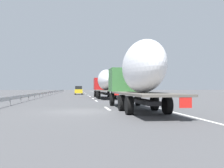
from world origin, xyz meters
name	(u,v)px	position (x,y,z in m)	size (l,w,h in m)	color
ground_plane	(79,95)	(40.00, 0.00, 0.00)	(260.00, 260.00, 0.00)	#4C4C4F
lane_stripe_0	(107,108)	(2.00, -1.80, 0.00)	(3.20, 0.20, 0.01)	white
lane_stripe_1	(96,101)	(12.91, -1.80, 0.00)	(3.20, 0.20, 0.01)	white
lane_stripe_2	(93,99)	(18.92, -1.80, 0.00)	(3.20, 0.20, 0.01)	white
lane_stripe_3	(90,96)	(27.76, -1.80, 0.00)	(3.20, 0.20, 0.01)	white
lane_stripe_4	(88,95)	(35.49, -1.80, 0.00)	(3.20, 0.20, 0.01)	white
lane_stripe_5	(86,94)	(49.06, -1.80, 0.00)	(3.20, 0.20, 0.01)	white
lane_stripe_6	(85,93)	(59.38, -1.80, 0.00)	(3.20, 0.20, 0.01)	white
lane_stripe_7	(83,92)	(75.18, -1.80, 0.00)	(3.20, 0.20, 0.01)	white
lane_stripe_8	(83,92)	(80.14, -1.80, 0.00)	(3.20, 0.20, 0.01)	white
lane_stripe_9	(83,91)	(88.96, -1.80, 0.00)	(3.20, 0.20, 0.01)	white
edge_line_right	(102,94)	(45.00, -5.50, 0.00)	(110.00, 0.20, 0.01)	white
truck_lead	(105,82)	(20.12, -3.60, 2.34)	(14.20, 2.55, 4.01)	#B21919
truck_trailing	(138,73)	(0.11, -3.60, 2.47)	(12.87, 2.55, 4.38)	#387038
car_red_compact	(78,90)	(59.28, 0.03, 0.95)	(4.50, 1.74, 1.91)	red
car_yellow_coupe	(79,90)	(41.05, 0.08, 0.94)	(4.48, 1.72, 1.88)	gold
road_sign	(108,84)	(42.54, -6.70, 2.36)	(0.10, 0.90, 3.43)	gray
tree_0	(119,79)	(49.77, -10.53, 3.95)	(3.57, 3.57, 5.96)	#472D19
tree_1	(126,76)	(49.67, -12.38, 4.69)	(3.99, 3.99, 7.45)	#472D19
tree_2	(119,83)	(66.10, -13.17, 3.22)	(2.58, 2.58, 5.11)	#472D19
tree_3	(113,80)	(67.98, -11.50, 4.29)	(3.07, 3.07, 7.02)	#472D19
guardrail_median	(52,92)	(43.00, 6.00, 0.58)	(94.00, 0.10, 0.76)	#9EA0A5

